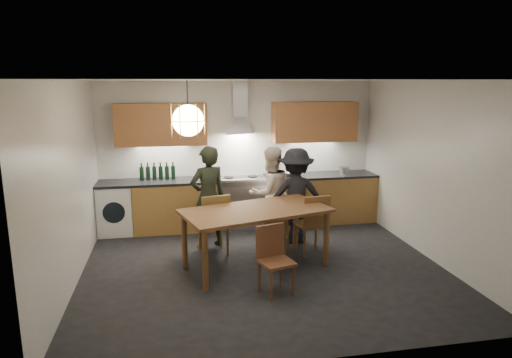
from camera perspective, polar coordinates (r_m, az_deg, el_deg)
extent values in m
plane|color=black|center=(6.59, 0.94, -10.97)|extent=(5.00, 5.00, 0.00)
cube|color=white|center=(8.38, -2.14, 3.29)|extent=(5.00, 0.02, 2.60)
cube|color=white|center=(4.09, 7.42, -6.27)|extent=(5.00, 0.02, 2.60)
cube|color=white|center=(6.20, -22.26, -0.75)|extent=(0.02, 4.50, 2.60)
cube|color=white|center=(7.13, 21.07, 0.92)|extent=(0.02, 4.50, 2.60)
cube|color=white|center=(6.06, 1.03, 12.26)|extent=(5.00, 4.50, 0.02)
cube|color=#BD8C49|center=(8.18, -9.96, -3.35)|extent=(1.45, 0.60, 0.86)
cube|color=#BD8C49|center=(8.61, 7.97, -2.49)|extent=(2.05, 0.60, 0.86)
cube|color=white|center=(8.23, -17.11, -3.64)|extent=(0.58, 0.58, 0.85)
cube|color=black|center=(8.07, -12.20, -0.35)|extent=(2.05, 0.62, 0.04)
cube|color=black|center=(8.51, 8.06, 0.44)|extent=(2.05, 0.62, 0.04)
cube|color=silver|center=(8.28, -1.78, -3.20)|extent=(0.90, 0.60, 0.80)
cube|color=black|center=(8.01, -1.46, -3.86)|extent=(0.78, 0.02, 0.42)
cube|color=slate|center=(8.17, -1.80, -0.22)|extent=(0.90, 0.60, 0.08)
cube|color=silver|center=(7.91, -1.51, -0.19)|extent=(0.90, 0.08, 0.04)
cube|color=#BF7C49|center=(8.05, -11.78, 6.70)|extent=(1.55, 0.35, 0.72)
cube|color=#BF7C49|center=(8.46, 7.33, 7.10)|extent=(1.55, 0.35, 0.72)
cube|color=silver|center=(8.16, -2.06, 10.04)|extent=(0.26, 0.22, 0.62)
cylinder|color=black|center=(5.85, -8.56, 9.69)|extent=(0.01, 0.01, 0.50)
sphere|color=#FFE0A5|center=(5.86, -8.48, 7.25)|extent=(0.40, 0.40, 0.40)
torus|color=gold|center=(5.86, -8.48, 7.25)|extent=(0.43, 0.43, 0.01)
cube|color=brown|center=(6.35, -0.02, -3.99)|extent=(2.20, 1.51, 0.04)
cylinder|color=brown|center=(5.79, -6.37, -10.13)|extent=(0.08, 0.08, 0.80)
cylinder|color=brown|center=(6.52, -8.92, -7.62)|extent=(0.08, 0.08, 0.80)
cylinder|color=brown|center=(6.59, 8.78, -7.38)|extent=(0.08, 0.08, 0.80)
cylinder|color=brown|center=(7.24, 5.00, -5.49)|extent=(0.08, 0.08, 0.80)
cube|color=brown|center=(6.97, -5.40, -5.67)|extent=(0.50, 0.50, 0.04)
cube|color=brown|center=(6.71, -4.99, -4.07)|extent=(0.43, 0.12, 0.47)
cylinder|color=brown|center=(7.25, -4.40, -6.95)|extent=(0.04, 0.04, 0.44)
cylinder|color=brown|center=(6.93, -3.56, -7.84)|extent=(0.04, 0.04, 0.44)
cylinder|color=brown|center=(7.16, -7.10, -7.25)|extent=(0.04, 0.04, 0.44)
cylinder|color=brown|center=(6.84, -6.38, -8.16)|extent=(0.04, 0.04, 0.44)
cube|color=brown|center=(6.95, 2.71, -6.37)|extent=(0.47, 0.47, 0.03)
cube|color=brown|center=(6.73, 2.52, -5.07)|extent=(0.34, 0.17, 0.39)
cylinder|color=brown|center=(7.13, 4.03, -7.59)|extent=(0.03, 0.03, 0.37)
cylinder|color=brown|center=(6.86, 3.72, -8.40)|extent=(0.03, 0.03, 0.37)
cylinder|color=brown|center=(7.17, 1.71, -7.46)|extent=(0.03, 0.03, 0.37)
cylinder|color=brown|center=(6.90, 1.31, -8.25)|extent=(0.03, 0.03, 0.37)
cube|color=brown|center=(7.04, 6.88, -5.62)|extent=(0.47, 0.47, 0.04)
cube|color=brown|center=(6.80, 7.61, -4.06)|extent=(0.42, 0.09, 0.46)
cylinder|color=brown|center=(7.33, 7.49, -6.85)|extent=(0.04, 0.04, 0.43)
cylinder|color=brown|center=(7.04, 8.69, -7.69)|extent=(0.04, 0.04, 0.43)
cylinder|color=brown|center=(7.19, 5.02, -7.16)|extent=(0.04, 0.04, 0.43)
cylinder|color=brown|center=(6.90, 6.13, -8.04)|extent=(0.04, 0.04, 0.43)
cube|color=#59321D|center=(5.69, 2.58, -10.36)|extent=(0.47, 0.47, 0.04)
cube|color=#59321D|center=(5.75, 1.76, -7.68)|extent=(0.38, 0.14, 0.42)
cylinder|color=#59321D|center=(5.59, 1.91, -13.21)|extent=(0.03, 0.03, 0.39)
cylinder|color=#59321D|center=(5.84, 0.45, -12.05)|extent=(0.03, 0.03, 0.39)
cylinder|color=#59321D|center=(5.72, 4.71, -12.59)|extent=(0.03, 0.03, 0.39)
cylinder|color=#59321D|center=(5.97, 3.16, -11.50)|extent=(0.03, 0.03, 0.39)
imported|color=black|center=(7.17, -5.99, -2.30)|extent=(0.69, 0.57, 1.62)
imported|color=silver|center=(7.51, 1.80, -1.84)|extent=(0.90, 0.79, 1.55)
imported|color=black|center=(7.39, 4.99, -2.10)|extent=(1.05, 0.66, 1.55)
imported|color=silver|center=(8.32, 4.50, 0.67)|extent=(0.42, 0.42, 0.08)
cylinder|color=#A7A8AB|center=(8.61, 11.00, 1.02)|extent=(0.22, 0.22, 0.12)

